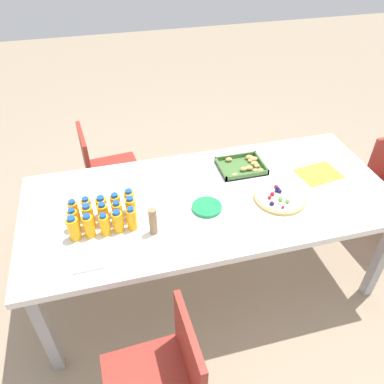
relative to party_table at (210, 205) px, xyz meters
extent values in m
plane|color=gray|center=(0.00, 0.00, -0.68)|extent=(12.00, 12.00, 0.00)
cube|color=white|center=(0.00, 0.00, 0.04)|extent=(2.20, 0.98, 0.04)
cube|color=#99999E|center=(-1.02, -0.41, -0.33)|extent=(0.06, 0.06, 0.70)
cube|color=#99999E|center=(1.02, -0.41, -0.33)|extent=(0.06, 0.06, 0.70)
cube|color=#99999E|center=(-1.02, 0.41, -0.33)|extent=(0.06, 0.06, 0.70)
cube|color=#99999E|center=(1.02, 0.41, -0.33)|extent=(0.06, 0.06, 0.70)
cylinder|color=silver|center=(1.30, 0.18, -0.48)|extent=(0.02, 0.02, 0.41)
cube|color=maroon|center=(-0.53, 0.83, -0.23)|extent=(0.44, 0.44, 0.04)
cube|color=maroon|center=(-0.72, 0.81, -0.04)|extent=(0.07, 0.38, 0.38)
cylinder|color=silver|center=(-0.39, 1.00, -0.48)|extent=(0.02, 0.02, 0.41)
cylinder|color=silver|center=(-0.36, 0.69, -0.48)|extent=(0.02, 0.02, 0.41)
cylinder|color=silver|center=(-0.71, 0.97, -0.48)|extent=(0.02, 0.02, 0.41)
cylinder|color=silver|center=(-0.68, 0.65, -0.48)|extent=(0.02, 0.02, 0.41)
cube|color=maroon|center=(-0.35, -0.85, -0.04)|extent=(0.05, 0.38, 0.38)
cylinder|color=silver|center=(-0.38, -0.70, -0.48)|extent=(0.02, 0.02, 0.41)
cylinder|color=#F8AF14|center=(-0.78, -0.14, 0.12)|extent=(0.06, 0.06, 0.13)
cylinder|color=blue|center=(-0.78, -0.14, 0.20)|extent=(0.04, 0.04, 0.02)
cylinder|color=#F8AC14|center=(-0.71, -0.14, 0.12)|extent=(0.06, 0.06, 0.13)
cylinder|color=blue|center=(-0.71, -0.14, 0.19)|extent=(0.04, 0.04, 0.02)
cylinder|color=#F8B014|center=(-0.63, -0.15, 0.12)|extent=(0.05, 0.05, 0.12)
cylinder|color=blue|center=(-0.63, -0.15, 0.19)|extent=(0.03, 0.03, 0.02)
cylinder|color=#FAAC14|center=(-0.56, -0.14, 0.12)|extent=(0.06, 0.06, 0.12)
cylinder|color=blue|center=(-0.56, -0.14, 0.19)|extent=(0.04, 0.04, 0.02)
cylinder|color=#FAAA14|center=(-0.48, -0.14, 0.12)|extent=(0.05, 0.05, 0.13)
cylinder|color=blue|center=(-0.48, -0.14, 0.19)|extent=(0.03, 0.03, 0.02)
cylinder|color=#F9AC14|center=(-0.78, -0.07, 0.12)|extent=(0.05, 0.05, 0.12)
cylinder|color=blue|center=(-0.78, -0.07, 0.19)|extent=(0.03, 0.03, 0.02)
cylinder|color=#F9AA14|center=(-0.71, -0.07, 0.13)|extent=(0.06, 0.06, 0.13)
cylinder|color=blue|center=(-0.71, -0.07, 0.20)|extent=(0.04, 0.04, 0.02)
cylinder|color=#FAAB14|center=(-0.63, -0.07, 0.12)|extent=(0.05, 0.05, 0.12)
cylinder|color=blue|center=(-0.63, -0.07, 0.19)|extent=(0.04, 0.04, 0.02)
cylinder|color=#FAAF14|center=(-0.55, -0.07, 0.12)|extent=(0.06, 0.06, 0.12)
cylinder|color=blue|center=(-0.55, -0.07, 0.19)|extent=(0.04, 0.04, 0.02)
cylinder|color=#FAAF14|center=(-0.48, -0.07, 0.13)|extent=(0.06, 0.06, 0.13)
cylinder|color=blue|center=(-0.48, -0.07, 0.20)|extent=(0.04, 0.04, 0.02)
cylinder|color=#F9AC14|center=(-0.78, 0.01, 0.12)|extent=(0.05, 0.05, 0.12)
cylinder|color=blue|center=(-0.78, 0.01, 0.18)|extent=(0.04, 0.04, 0.02)
cylinder|color=#F8AC14|center=(-0.71, 0.00, 0.12)|extent=(0.05, 0.05, 0.13)
cylinder|color=blue|center=(-0.71, 0.00, 0.19)|extent=(0.03, 0.03, 0.02)
cylinder|color=#F9AC14|center=(-0.63, 0.00, 0.12)|extent=(0.06, 0.06, 0.12)
cylinder|color=blue|center=(-0.63, 0.00, 0.18)|extent=(0.04, 0.04, 0.02)
cylinder|color=#FAAC14|center=(-0.55, 0.00, 0.12)|extent=(0.06, 0.06, 0.12)
cylinder|color=blue|center=(-0.55, 0.00, 0.19)|extent=(0.04, 0.04, 0.02)
cylinder|color=#FBAA14|center=(-0.47, 0.00, 0.13)|extent=(0.06, 0.06, 0.13)
cylinder|color=blue|center=(-0.47, 0.00, 0.20)|extent=(0.04, 0.04, 0.02)
cylinder|color=tan|center=(0.40, -0.12, 0.07)|extent=(0.31, 0.31, 0.02)
cylinder|color=white|center=(0.40, -0.12, 0.08)|extent=(0.28, 0.28, 0.01)
sphere|color=#1E1947|center=(0.39, -0.08, 0.09)|extent=(0.02, 0.02, 0.02)
sphere|color=#1E1947|center=(0.38, -0.15, 0.09)|extent=(0.02, 0.02, 0.02)
sphere|color=red|center=(0.40, -0.04, 0.09)|extent=(0.03, 0.03, 0.03)
sphere|color=red|center=(0.36, -0.23, 0.09)|extent=(0.02, 0.02, 0.02)
sphere|color=#66B238|center=(0.41, -0.19, 0.09)|extent=(0.03, 0.03, 0.03)
sphere|color=#66B238|center=(0.38, -0.16, 0.09)|extent=(0.03, 0.03, 0.03)
sphere|color=red|center=(0.32, -0.13, 0.09)|extent=(0.02, 0.02, 0.02)
sphere|color=#1E1947|center=(0.40, -0.09, 0.09)|extent=(0.03, 0.03, 0.03)
sphere|color=#1E1947|center=(0.41, -0.08, 0.09)|extent=(0.02, 0.02, 0.02)
sphere|color=#1E1947|center=(0.40, -0.07, 0.09)|extent=(0.03, 0.03, 0.03)
sphere|color=red|center=(0.35, -0.10, 0.09)|extent=(0.03, 0.03, 0.03)
sphere|color=#1E1947|center=(0.31, -0.18, 0.09)|extent=(0.03, 0.03, 0.03)
cube|color=#477238|center=(0.28, 0.24, 0.06)|extent=(0.29, 0.24, 0.01)
cube|color=#477238|center=(0.28, 0.12, 0.08)|extent=(0.29, 0.01, 0.03)
cube|color=#477238|center=(0.28, 0.35, 0.08)|extent=(0.29, 0.01, 0.03)
cube|color=#477238|center=(0.14, 0.24, 0.08)|extent=(0.01, 0.24, 0.03)
cube|color=#477238|center=(0.42, 0.24, 0.08)|extent=(0.01, 0.24, 0.03)
ellipsoid|color=tan|center=(0.35, 0.16, 0.08)|extent=(0.04, 0.03, 0.03)
ellipsoid|color=tan|center=(0.37, 0.23, 0.08)|extent=(0.05, 0.04, 0.03)
ellipsoid|color=tan|center=(0.20, 0.15, 0.08)|extent=(0.04, 0.03, 0.02)
ellipsoid|color=tan|center=(0.23, 0.32, 0.08)|extent=(0.05, 0.03, 0.03)
ellipsoid|color=tan|center=(0.28, 0.19, 0.08)|extent=(0.05, 0.03, 0.03)
ellipsoid|color=tan|center=(0.38, 0.21, 0.08)|extent=(0.04, 0.03, 0.02)
ellipsoid|color=tan|center=(0.39, 0.28, 0.08)|extent=(0.05, 0.04, 0.03)
ellipsoid|color=tan|center=(0.37, 0.31, 0.08)|extent=(0.05, 0.04, 0.03)
ellipsoid|color=tan|center=(0.32, 0.19, 0.08)|extent=(0.05, 0.04, 0.03)
ellipsoid|color=tan|center=(0.39, 0.15, 0.08)|extent=(0.04, 0.03, 0.02)
ellipsoid|color=tan|center=(0.36, 0.27, 0.08)|extent=(0.04, 0.03, 0.02)
cylinder|color=#1E8C4C|center=(-0.05, -0.09, 0.06)|extent=(0.17, 0.17, 0.00)
cylinder|color=#1E8C4C|center=(-0.05, -0.09, 0.07)|extent=(0.17, 0.17, 0.00)
cylinder|color=#1E8C4C|center=(-0.05, -0.09, 0.07)|extent=(0.17, 0.17, 0.00)
cylinder|color=#1E8C4C|center=(-0.05, -0.09, 0.08)|extent=(0.17, 0.17, 0.00)
cube|color=white|center=(-0.73, -0.32, 0.07)|extent=(0.15, 0.15, 0.01)
cylinder|color=#9E7A56|center=(-0.38, -0.21, 0.14)|extent=(0.04, 0.04, 0.16)
cube|color=yellow|center=(0.75, 0.05, 0.06)|extent=(0.29, 0.24, 0.01)
camera|label=1|loc=(-0.54, -1.65, 1.51)|focal=35.36mm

